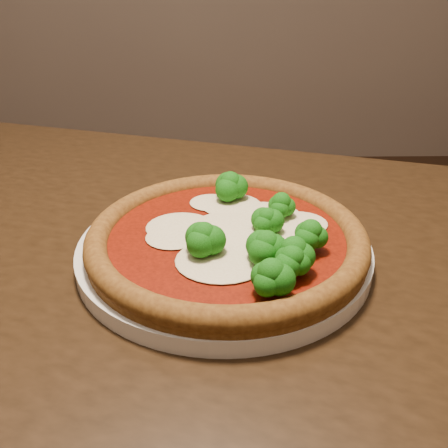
{
  "coord_description": "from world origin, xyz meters",
  "views": [
    {
      "loc": [
        0.27,
        -0.7,
        1.04
      ],
      "look_at": [
        0.28,
        -0.24,
        0.79
      ],
      "focal_mm": 40.0,
      "sensor_mm": 36.0,
      "label": 1
    }
  ],
  "objects": [
    {
      "name": "plate",
      "position": [
        0.28,
        -0.24,
        0.76
      ],
      "size": [
        0.31,
        0.31,
        0.02
      ],
      "primitive_type": "cylinder",
      "color": "silver",
      "rests_on": "dining_table"
    },
    {
      "name": "pizza",
      "position": [
        0.29,
        -0.26,
        0.78
      ],
      "size": [
        0.29,
        0.29,
        0.06
      ],
      "rotation": [
        0.0,
        0.0,
        0.15
      ],
      "color": "brown",
      "rests_on": "plate"
    },
    {
      "name": "dining_table",
      "position": [
        0.23,
        -0.24,
        0.65
      ],
      "size": [
        1.44,
        1.06,
        0.75
      ],
      "rotation": [
        0.0,
        0.0,
        -0.3
      ],
      "color": "black",
      "rests_on": "floor"
    }
  ]
}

